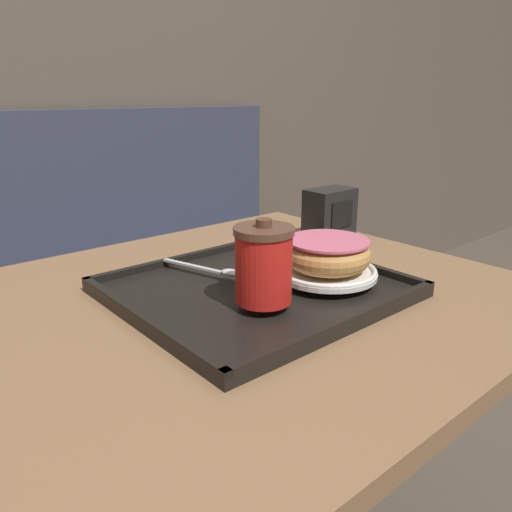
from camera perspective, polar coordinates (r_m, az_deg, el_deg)
booth_bench at (r=1.77m, az=-13.11°, el=-6.75°), size 1.27×0.44×1.00m
cafe_table at (r=0.88m, az=-2.41°, el=-15.06°), size 0.92×0.78×0.74m
serving_tray at (r=0.80m, az=0.00°, el=-3.86°), size 0.42×0.38×0.02m
coffee_cup_front at (r=0.70m, az=0.88°, el=-0.91°), size 0.09×0.09×0.12m
plate_with_chocolate_donut at (r=0.82m, az=8.08°, el=-1.74°), size 0.16×0.16×0.01m
donut_chocolate_glazed at (r=0.81m, az=8.18°, el=0.30°), size 0.14×0.14×0.05m
spoon at (r=0.83m, az=-4.36°, el=-1.66°), size 0.06×0.16×0.01m
napkin_dispenser at (r=1.10m, az=8.42°, el=4.74°), size 0.11×0.07×0.11m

